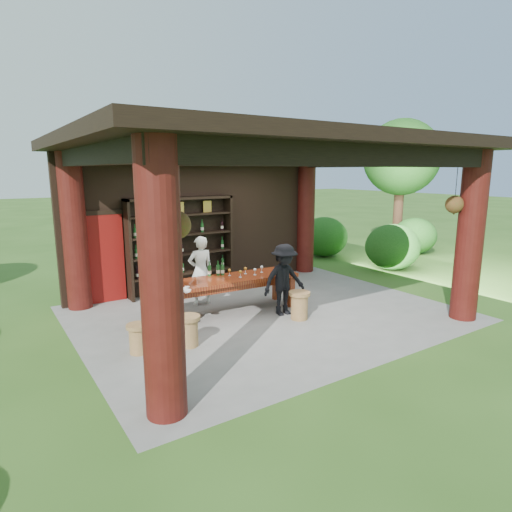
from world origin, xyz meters
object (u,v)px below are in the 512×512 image
wine_shelf (182,245)px  stool_near_left (189,330)px  stool_near_right (299,305)px  host (201,271)px  guest_man (284,280)px  guest_woman (171,295)px  tasting_table (223,284)px  napkin_basket (175,282)px  stool_far_left (138,338)px

wine_shelf → stool_near_left: 3.47m
stool_near_right → host: bearing=121.7°
stool_near_left → wine_shelf: bearing=67.8°
wine_shelf → guest_man: size_ratio=1.78×
guest_woman → guest_man: size_ratio=1.02×
host → guest_woman: bearing=53.1°
stool_near_left → guest_man: 2.40m
wine_shelf → tasting_table: (0.04, -1.97, -0.53)m
stool_near_left → stool_near_right: 2.41m
stool_near_left → napkin_basket: 1.29m
stool_far_left → guest_woman: (0.75, 0.41, 0.49)m
stool_near_right → stool_near_left: bearing=-179.6°
stool_near_left → host: host is taller
stool_near_left → guest_woman: size_ratio=0.35×
stool_far_left → wine_shelf: bearing=54.7°
stool_far_left → guest_woman: guest_woman is taller
guest_man → stool_near_right: bearing=-74.0°
guest_man → stool_near_left: bearing=-166.2°
stool_far_left → napkin_basket: (1.07, 0.96, 0.56)m
stool_far_left → host: size_ratio=0.32×
stool_near_right → host: 2.34m
stool_near_left → stool_near_right: size_ratio=0.95×
stool_near_right → guest_woman: bearing=166.8°
stool_near_left → host: size_ratio=0.35×
guest_woman → guest_man: guest_woman is taller
stool_near_right → napkin_basket: bearing=152.2°
wine_shelf → stool_near_left: bearing=-112.2°
guest_man → host: bearing=129.4°
guest_woman → stool_far_left: bearing=-143.5°
stool_near_left → stool_near_right: bearing=0.4°
host → napkin_basket: 1.25m
wine_shelf → stool_far_left: size_ratio=5.35×
stool_far_left → guest_woman: bearing=28.6°
tasting_table → guest_woman: guest_woman is taller
host → wine_shelf: bearing=-87.9°
tasting_table → napkin_basket: bearing=179.7°
wine_shelf → host: (-0.07, -1.14, -0.39)m
host → guest_woman: 1.86m
guest_woman → tasting_table: bearing=29.7°
stool_near_right → wine_shelf: bearing=110.2°
stool_near_right → napkin_basket: 2.48m
guest_man → wine_shelf: bearing=114.8°
wine_shelf → napkin_basket: bearing=-117.1°
stool_near_left → guest_woman: guest_woman is taller
stool_near_right → guest_man: 0.60m
napkin_basket → stool_near_right: bearing=-27.8°
tasting_table → napkin_basket: napkin_basket is taller
stool_near_right → host: host is taller
tasting_table → stool_near_left: 1.78m
tasting_table → stool_near_right: bearing=-45.8°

